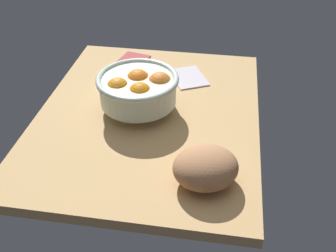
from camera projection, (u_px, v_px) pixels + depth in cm
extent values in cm
cube|color=tan|center=(148.00, 117.00, 114.14)|extent=(78.93, 62.27, 3.00)
cylinder|color=silver|center=(139.00, 105.00, 113.62)|extent=(8.52, 8.52, 2.88)
cylinder|color=silver|center=(138.00, 90.00, 110.59)|extent=(21.33, 21.33, 7.22)
torus|color=silver|center=(137.00, 79.00, 108.42)|extent=(22.93, 22.93, 1.60)
sphere|color=orange|center=(138.00, 82.00, 111.13)|extent=(7.18, 7.18, 7.18)
sphere|color=orange|center=(160.00, 85.00, 109.78)|extent=(7.26, 7.26, 7.26)
sphere|color=orange|center=(140.00, 95.00, 105.78)|extent=(6.86, 6.86, 6.86)
sphere|color=orange|center=(118.00, 90.00, 107.79)|extent=(6.90, 6.90, 6.90)
ellipsoid|color=#B67C53|center=(206.00, 167.00, 88.42)|extent=(17.52, 18.62, 8.81)
cube|color=silver|center=(188.00, 77.00, 128.71)|extent=(16.31, 14.71, 0.86)
cube|color=#B84D4E|center=(131.00, 61.00, 137.33)|extent=(14.93, 12.02, 0.86)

